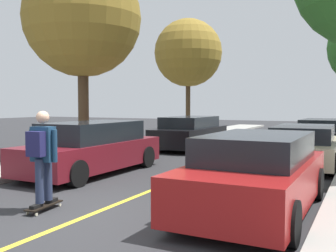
{
  "coord_description": "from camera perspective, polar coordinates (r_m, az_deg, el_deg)",
  "views": [
    {
      "loc": [
        4.25,
        -5.52,
        1.93
      ],
      "look_at": [
        -0.15,
        3.14,
        1.38
      ],
      "focal_mm": 41.96,
      "sensor_mm": 36.0,
      "label": 1
    }
  ],
  "objects": [
    {
      "name": "ground",
      "position": [
        7.22,
        -10.55,
        -12.3
      ],
      "size": [
        80.0,
        80.0,
        0.0
      ],
      "primitive_type": "plane",
      "color": "#2D2D30"
    },
    {
      "name": "center_line",
      "position": [
        10.6,
        2.83,
        -7.25
      ],
      "size": [
        0.12,
        39.2,
        0.01
      ],
      "primitive_type": "cube",
      "color": "gold",
      "rests_on": "ground"
    },
    {
      "name": "parked_car_left_nearest",
      "position": [
        11.08,
        -10.95,
        -3.17
      ],
      "size": [
        1.85,
        4.63,
        1.43
      ],
      "color": "maroon",
      "rests_on": "ground"
    },
    {
      "name": "parked_car_left_near",
      "position": [
        16.88,
        3.21,
        -0.98
      ],
      "size": [
        1.99,
        4.54,
        1.39
      ],
      "color": "black",
      "rests_on": "ground"
    },
    {
      "name": "parked_car_right_nearest",
      "position": [
        7.2,
        12.7,
        -6.77
      ],
      "size": [
        1.95,
        4.34,
        1.39
      ],
      "color": "maroon",
      "rests_on": "ground"
    },
    {
      "name": "parked_car_right_near",
      "position": [
        12.96,
        19.14,
        -2.71
      ],
      "size": [
        2.15,
        4.72,
        1.25
      ],
      "color": "#BCAD89",
      "rests_on": "ground"
    },
    {
      "name": "parked_car_right_far",
      "position": [
        18.38,
        21.45,
        -1.06
      ],
      "size": [
        1.97,
        4.69,
        1.27
      ],
      "color": "black",
      "rests_on": "ground"
    },
    {
      "name": "street_tree_left_nearest",
      "position": [
        13.96,
        -12.33,
        15.0
      ],
      "size": [
        3.95,
        3.95,
        6.65
      ],
      "color": "#4C3823",
      "rests_on": "sidewalk_left"
    },
    {
      "name": "street_tree_left_near",
      "position": [
        21.35,
        2.95,
        10.54
      ],
      "size": [
        3.61,
        3.61,
        6.33
      ],
      "color": "#4C3823",
      "rests_on": "sidewalk_left"
    },
    {
      "name": "fire_hydrant",
      "position": [
        12.27,
        -15.73,
        -3.65
      ],
      "size": [
        0.2,
        0.2,
        0.7
      ],
      "color": "#B2140F",
      "rests_on": "sidewalk_left"
    },
    {
      "name": "skateboard",
      "position": [
        7.57,
        -17.53,
        -10.99
      ],
      "size": [
        0.33,
        0.86,
        0.1
      ],
      "color": "black",
      "rests_on": "ground"
    },
    {
      "name": "skateboarder",
      "position": [
        7.37,
        -17.82,
        -3.67
      ],
      "size": [
        0.59,
        0.71,
        1.7
      ],
      "color": "black",
      "rests_on": "skateboard"
    }
  ]
}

